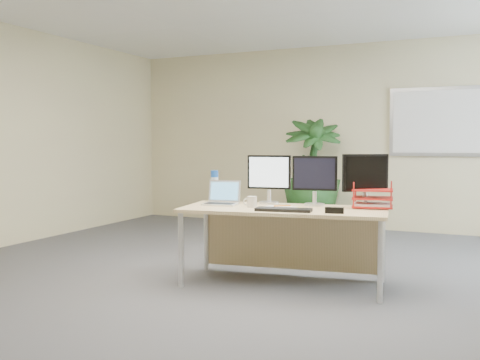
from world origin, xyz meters
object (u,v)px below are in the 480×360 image
at_px(desk, 286,222).
at_px(floor_plant, 311,179).
at_px(monitor_right, 315,177).
at_px(laptop, 222,198).
at_px(monitor_left, 269,176).

xyz_separation_m(desk, floor_plant, (-0.62, 2.83, 0.21)).
bearing_deg(desk, monitor_right, 42.20).
distance_m(desk, laptop, 0.64).
xyz_separation_m(floor_plant, monitor_left, (0.39, -2.67, 0.20)).
relative_size(floor_plant, monitor_left, 3.28).
distance_m(floor_plant, laptop, 2.91).
bearing_deg(monitor_left, monitor_right, 4.22).
bearing_deg(laptop, monitor_left, 32.42).
xyz_separation_m(monitor_left, monitor_right, (0.43, 0.03, -0.00)).
xyz_separation_m(desk, laptop, (-0.60, -0.08, 0.20)).
bearing_deg(monitor_right, floor_plant, 107.47).
distance_m(floor_plant, monitor_left, 2.70).
relative_size(desk, laptop, 5.47).
bearing_deg(floor_plant, monitor_left, -81.59).
bearing_deg(monitor_right, monitor_left, -175.78).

